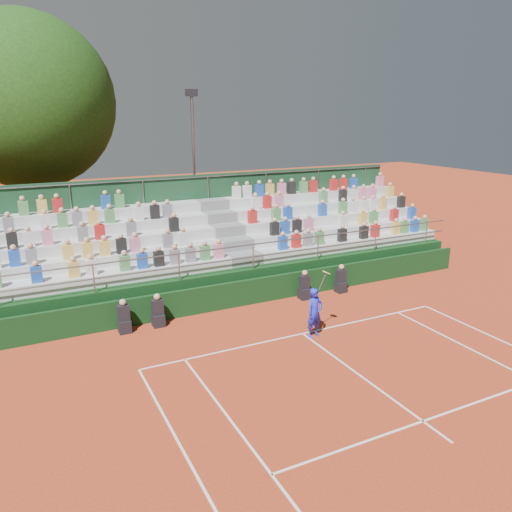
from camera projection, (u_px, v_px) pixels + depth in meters
name	position (u px, v px, depth m)	size (l,w,h in m)	color
ground	(303.00, 334.00, 16.65)	(90.00, 90.00, 0.00)	#AD3A1C
courtside_wall	(259.00, 290.00, 19.26)	(20.00, 0.15, 1.00)	black
line_officials	(240.00, 299.00, 18.44)	(9.19, 0.40, 1.19)	black
grandstand	(226.00, 255.00, 21.88)	(20.00, 5.20, 4.40)	black
tennis_player	(315.00, 312.00, 16.25)	(0.87, 0.51, 2.22)	#1C27D2
tree_east	(27.00, 102.00, 22.86)	(7.94, 7.94, 11.56)	#3D2716
floodlight_mast	(194.00, 159.00, 26.00)	(0.60, 0.25, 8.24)	gray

